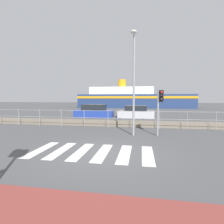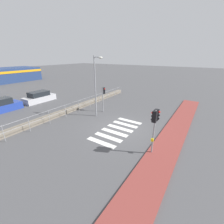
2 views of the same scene
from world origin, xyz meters
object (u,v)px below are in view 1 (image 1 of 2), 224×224
traffic_light_far (160,102)px  parked_car_silver (136,112)px  streetlamp (134,73)px  parked_car_blue (94,112)px  ferry_boat (132,99)px

traffic_light_far → parked_car_silver: 9.77m
streetlamp → parked_car_blue: streetlamp is taller
parked_car_blue → traffic_light_far: bearing=-55.4°
streetlamp → parked_car_silver: bearing=90.9°
parked_car_blue → parked_car_silver: size_ratio=1.12×
streetlamp → ferry_boat: ferry_boat is taller
streetlamp → ferry_boat: size_ratio=0.23×
parked_car_silver → streetlamp: bearing=-89.1°
parked_car_blue → parked_car_silver: parked_car_blue is taller
traffic_light_far → parked_car_silver: traffic_light_far is taller
traffic_light_far → streetlamp: bearing=-167.5°
traffic_light_far → parked_car_silver: (-1.67, 9.53, -1.38)m
parked_car_blue → streetlamp: bearing=-62.8°
streetlamp → traffic_light_far: bearing=12.5°
traffic_light_far → parked_car_blue: 11.65m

